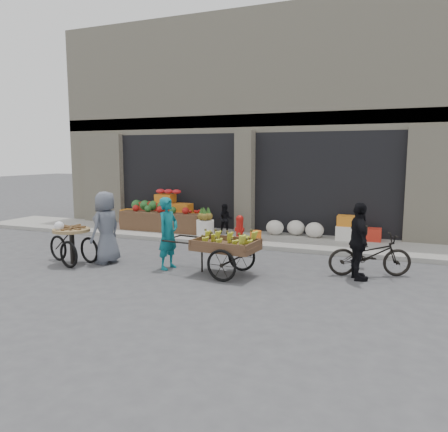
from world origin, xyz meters
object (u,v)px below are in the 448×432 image
at_px(fire_hydrant, 240,227).
at_px(orange_bucket, 256,236).
at_px(vendor_grey, 106,228).
at_px(tricycle_cart, 72,240).
at_px(bicycle, 370,255).
at_px(pineapple_bin, 205,228).
at_px(cyclist, 359,241).
at_px(vendor_woman, 168,233).
at_px(seated_person, 225,219).
at_px(banana_cart, 224,243).

xyz_separation_m(fire_hydrant, orange_bucket, (0.50, -0.05, -0.23)).
bearing_deg(vendor_grey, tricycle_cart, -55.17).
xyz_separation_m(tricycle_cart, vendor_grey, (0.69, 0.37, 0.28)).
xyz_separation_m(vendor_grey, bicycle, (5.81, 1.15, -0.40)).
distance_m(pineapple_bin, cyclist, 5.26).
relative_size(orange_bucket, tricycle_cart, 0.22).
relative_size(pineapple_bin, fire_hydrant, 0.73).
bearing_deg(orange_bucket, vendor_woman, -108.49).
bearing_deg(pineapple_bin, seated_person, 56.31).
height_order(banana_cart, bicycle, banana_cart).
relative_size(vendor_woman, vendor_grey, 0.95).
bearing_deg(fire_hydrant, pineapple_bin, 177.40).
height_order(banana_cart, vendor_grey, vendor_grey).
relative_size(fire_hydrant, vendor_grey, 0.42).
height_order(pineapple_bin, vendor_woman, vendor_woman).
relative_size(seated_person, tricycle_cart, 0.64).
xyz_separation_m(pineapple_bin, vendor_woman, (0.56, -3.22, 0.43)).
relative_size(fire_hydrant, banana_cart, 0.31).
bearing_deg(bicycle, pineapple_bin, 45.90).
height_order(orange_bucket, tricycle_cart, tricycle_cart).
xyz_separation_m(vendor_woman, tricycle_cart, (-2.29, -0.47, -0.24)).
height_order(tricycle_cart, cyclist, cyclist).
relative_size(vendor_woman, bicycle, 0.94).
bearing_deg(vendor_woman, cyclist, -72.23).
distance_m(vendor_woman, vendor_grey, 1.60).
bearing_deg(banana_cart, fire_hydrant, 109.57).
distance_m(banana_cart, vendor_woman, 1.35).
xyz_separation_m(seated_person, vendor_grey, (-1.44, -3.92, 0.26)).
bearing_deg(tricycle_cart, pineapple_bin, 78.02).
distance_m(pineapple_bin, vendor_grey, 3.51).
height_order(seated_person, tricycle_cart, seated_person).
bearing_deg(tricycle_cart, bicycle, 26.38).
height_order(pineapple_bin, bicycle, bicycle).
height_order(orange_bucket, bicycle, bicycle).
relative_size(pineapple_bin, vendor_grey, 0.31).
xyz_separation_m(orange_bucket, tricycle_cart, (-3.33, -3.59, 0.30)).
height_order(vendor_grey, cyclist, vendor_grey).
height_order(orange_bucket, banana_cart, banana_cart).
distance_m(seated_person, banana_cart, 4.14).
bearing_deg(seated_person, fire_hydrant, -52.88).
height_order(fire_hydrant, tricycle_cart, tricycle_cart).
distance_m(pineapple_bin, tricycle_cart, 4.08).
height_order(orange_bucket, cyclist, cyclist).
relative_size(fire_hydrant, cyclist, 0.45).
xyz_separation_m(seated_person, banana_cart, (1.50, -3.86, 0.10)).
bearing_deg(vendor_woman, bicycle, -67.44).
bearing_deg(cyclist, banana_cart, 84.81).
relative_size(vendor_grey, cyclist, 1.07).
distance_m(seated_person, vendor_grey, 4.18).
xyz_separation_m(fire_hydrant, vendor_grey, (-2.14, -3.27, 0.34)).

